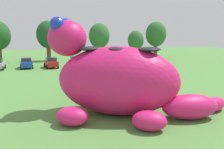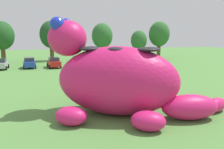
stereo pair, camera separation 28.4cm
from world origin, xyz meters
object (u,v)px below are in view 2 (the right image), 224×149
car_silver (1,64)px  car_blue (29,63)px  spectator_mid_field (89,65)px  car_red (54,62)px  giant_inflatable_creature (117,80)px  spectator_near_inflatable (89,66)px  car_white (78,61)px

car_silver → car_blue: 4.19m
car_blue → spectator_mid_field: bearing=-33.9°
car_silver → car_red: (7.99, -0.70, 0.00)m
giant_inflatable_creature → car_blue: giant_inflatable_creature is taller
giant_inflatable_creature → spectator_near_inflatable: bearing=82.5°
car_white → car_silver: bearing=-177.6°
car_red → spectator_near_inflatable: 7.51m
giant_inflatable_creature → car_blue: bearing=102.9°
car_blue → car_white: (8.05, 0.37, 0.00)m
car_blue → spectator_mid_field: car_blue is taller
giant_inflatable_creature → spectator_near_inflatable: (2.42, 18.39, -1.44)m
car_blue → spectator_mid_field: (8.57, -5.76, -0.01)m
car_blue → car_red: 3.90m
car_red → spectator_mid_field: (4.76, -4.91, -0.01)m
car_silver → car_blue: (4.19, 0.15, 0.00)m
car_white → spectator_near_inflatable: bearing=-88.6°
car_blue → car_white: size_ratio=1.01×
spectator_near_inflatable → spectator_mid_field: bearing=73.6°
car_red → giant_inflatable_creature: bearing=-85.3°
car_silver → spectator_mid_field: size_ratio=2.43×
spectator_mid_field → car_blue: bearing=146.1°
car_silver → car_red: size_ratio=0.99×
car_silver → car_white: (12.24, 0.52, 0.00)m
car_blue → spectator_mid_field: size_ratio=2.42×
car_red → car_blue: bearing=167.4°
giant_inflatable_creature → spectator_mid_field: giant_inflatable_creature is taller
car_red → spectator_near_inflatable: car_red is taller
car_silver → giant_inflatable_creature: bearing=-68.3°
giant_inflatable_creature → car_white: 25.82m
car_silver → car_blue: size_ratio=1.00×
car_red → spectator_mid_field: bearing=-45.9°
spectator_near_inflatable → giant_inflatable_creature: bearing=-97.5°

